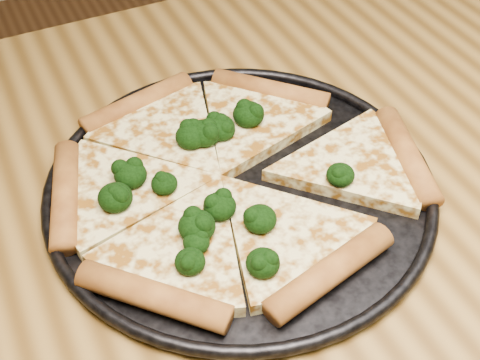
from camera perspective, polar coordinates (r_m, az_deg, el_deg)
name	(u,v)px	position (r m, az deg, el deg)	size (l,w,h in m)	color
dining_table	(323,253)	(0.74, 7.33, -6.44)	(1.20, 0.90, 0.75)	olive
pizza_pan	(240,186)	(0.67, 0.00, -0.50)	(0.40, 0.40, 0.02)	black
pizza	(228,176)	(0.66, -1.06, 0.33)	(0.41, 0.36, 0.03)	#ECE191
broccoli_florets	(208,176)	(0.65, -2.83, 0.38)	(0.25, 0.22, 0.03)	black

